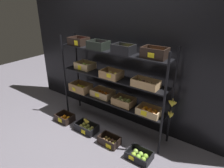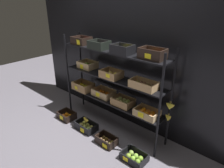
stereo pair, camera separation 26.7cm
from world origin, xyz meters
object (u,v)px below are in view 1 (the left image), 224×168
at_px(banana_bunch_loose, 86,122).
at_px(display_rack, 112,78).
at_px(crate_ground_kiwi, 109,141).
at_px(crate_ground_pear, 87,128).
at_px(crate_ground_orange, 65,118).
at_px(crate_ground_apple_green, 139,156).

bearing_deg(banana_bunch_loose, display_rack, 55.64).
height_order(display_rack, crate_ground_kiwi, display_rack).
height_order(crate_ground_pear, crate_ground_kiwi, same).
bearing_deg(crate_ground_pear, crate_ground_kiwi, -4.13).
bearing_deg(crate_ground_orange, crate_ground_kiwi, -1.22).
bearing_deg(crate_ground_pear, banana_bunch_loose, -9.91).
bearing_deg(crate_ground_kiwi, crate_ground_orange, 178.78).
bearing_deg(crate_ground_pear, display_rack, 54.87).
bearing_deg(banana_bunch_loose, crate_ground_apple_green, -1.75).
distance_m(display_rack, crate_ground_orange, 1.22).
height_order(display_rack, crate_ground_pear, display_rack).
bearing_deg(crate_ground_kiwi, crate_ground_apple_green, 0.48).
xyz_separation_m(display_rack, crate_ground_apple_green, (0.76, -0.40, -0.86)).
height_order(crate_ground_kiwi, crate_ground_apple_green, crate_ground_kiwi).
xyz_separation_m(display_rack, crate_ground_orange, (-0.78, -0.39, -0.86)).
height_order(crate_ground_kiwi, banana_bunch_loose, banana_bunch_loose).
bearing_deg(crate_ground_pear, crate_ground_orange, -178.38).
distance_m(crate_ground_orange, crate_ground_apple_green, 1.54).
bearing_deg(crate_ground_apple_green, crate_ground_pear, 178.20).
relative_size(display_rack, banana_bunch_loose, 13.77).
height_order(crate_ground_pear, crate_ground_apple_green, crate_ground_pear).
xyz_separation_m(crate_ground_pear, crate_ground_apple_green, (1.02, -0.03, -0.01)).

